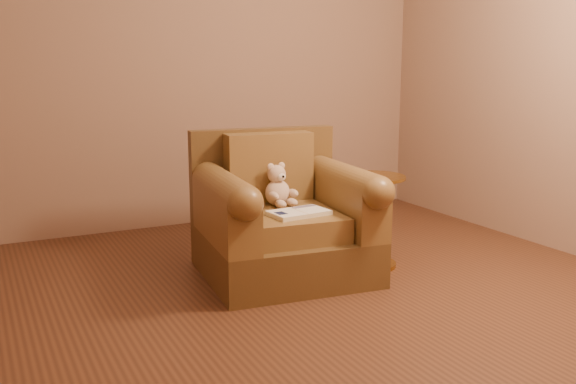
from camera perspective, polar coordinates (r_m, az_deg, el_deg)
name	(u,v)px	position (r m, az deg, el deg)	size (l,w,h in m)	color
floor	(316,302)	(3.58, 2.50, -9.71)	(4.00, 4.00, 0.00)	#512D1B
armchair	(282,220)	(3.95, -0.53, -2.53)	(1.05, 1.01, 0.87)	brown
teddy_bear	(279,189)	(3.99, -0.83, 0.26)	(0.20, 0.22, 0.27)	#D1AF92
guidebook	(299,213)	(3.75, 0.96, -1.86)	(0.36, 0.24, 0.03)	beige
side_table	(371,218)	(4.12, 7.37, -2.29)	(0.42, 0.42, 0.59)	#BC8F33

